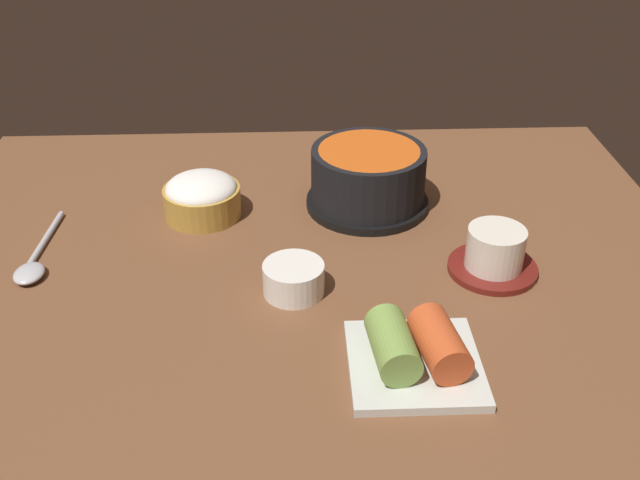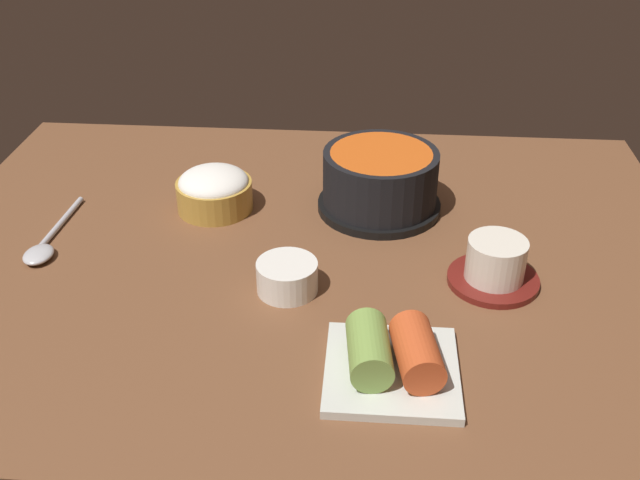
% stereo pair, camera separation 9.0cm
% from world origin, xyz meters
% --- Properties ---
extents(dining_table, '(1.00, 0.76, 0.02)m').
position_xyz_m(dining_table, '(0.00, 0.00, 0.01)').
color(dining_table, brown).
rests_on(dining_table, ground).
extents(stone_pot, '(0.17, 0.17, 0.09)m').
position_xyz_m(stone_pot, '(0.09, 0.12, 0.06)').
color(stone_pot, black).
rests_on(stone_pot, dining_table).
extents(rice_bowl, '(0.11, 0.11, 0.06)m').
position_xyz_m(rice_bowl, '(-0.14, 0.10, 0.05)').
color(rice_bowl, '#B78C38').
rests_on(rice_bowl, dining_table).
extents(tea_cup_with_saucer, '(0.11, 0.11, 0.06)m').
position_xyz_m(tea_cup_with_saucer, '(0.23, -0.05, 0.05)').
color(tea_cup_with_saucer, maroon).
rests_on(tea_cup_with_saucer, dining_table).
extents(banchan_cup_center, '(0.07, 0.07, 0.04)m').
position_xyz_m(banchan_cup_center, '(-0.01, -0.09, 0.04)').
color(banchan_cup_center, white).
rests_on(banchan_cup_center, dining_table).
extents(kimchi_plate, '(0.13, 0.13, 0.05)m').
position_xyz_m(kimchi_plate, '(0.11, -0.22, 0.04)').
color(kimchi_plate, silver).
rests_on(kimchi_plate, dining_table).
extents(spoon, '(0.04, 0.17, 0.01)m').
position_xyz_m(spoon, '(-0.33, -0.02, 0.03)').
color(spoon, '#B7B7BC').
rests_on(spoon, dining_table).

